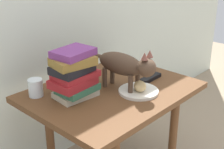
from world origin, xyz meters
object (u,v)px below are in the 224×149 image
(book_stack, at_px, (74,74))
(candle_jar, at_px, (36,89))
(tv_remote, at_px, (150,78))
(cat, at_px, (125,65))
(plate, at_px, (138,91))
(side_table, at_px, (112,102))
(bread_roll, at_px, (140,86))

(book_stack, distance_m, candle_jar, 0.21)
(book_stack, bearing_deg, tv_remote, -18.39)
(cat, xyz_separation_m, tv_remote, (0.19, -0.02, -0.12))
(cat, relative_size, book_stack, 2.04)
(plate, bearing_deg, side_table, 116.31)
(bread_roll, height_order, book_stack, book_stack)
(cat, bearing_deg, bread_roll, -77.52)
(cat, xyz_separation_m, candle_jar, (-0.34, 0.27, -0.09))
(cat, height_order, book_stack, book_stack)
(book_stack, distance_m, tv_remote, 0.45)
(plate, distance_m, tv_remote, 0.18)
(plate, height_order, tv_remote, tv_remote)
(tv_remote, bearing_deg, plate, -165.06)
(bread_roll, bearing_deg, cat, 102.48)
(side_table, xyz_separation_m, candle_jar, (-0.30, 0.22, 0.11))
(side_table, distance_m, bread_roll, 0.18)
(candle_jar, bearing_deg, cat, -38.10)
(book_stack, bearing_deg, candle_jar, 129.39)
(plate, xyz_separation_m, bread_roll, (-0.00, -0.01, 0.03))
(candle_jar, bearing_deg, book_stack, -50.61)
(cat, bearing_deg, tv_remote, -4.68)
(plate, relative_size, book_stack, 0.84)
(plate, relative_size, cat, 0.41)
(bread_roll, relative_size, cat, 0.17)
(side_table, relative_size, book_stack, 3.49)
(side_table, height_order, plate, plate)
(side_table, relative_size, plate, 4.17)
(side_table, height_order, tv_remote, tv_remote)
(cat, bearing_deg, candle_jar, 141.90)
(candle_jar, relative_size, tv_remote, 0.57)
(book_stack, bearing_deg, side_table, -20.93)
(bread_roll, bearing_deg, candle_jar, 135.90)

